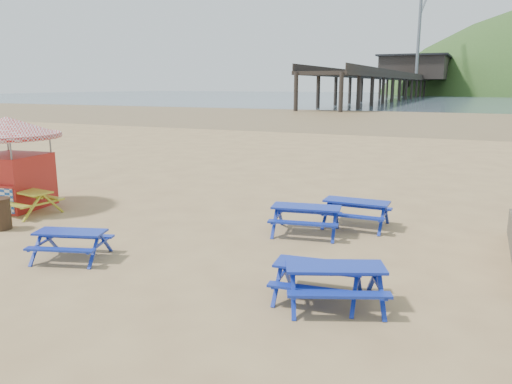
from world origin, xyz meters
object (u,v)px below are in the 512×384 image
at_px(litter_bin, 0,214).
at_px(ice_cream_kiosk, 9,151).
at_px(picnic_table_blue_a, 306,220).
at_px(picnic_table_yellow, 27,202).

bearing_deg(litter_bin, ice_cream_kiosk, 132.01).
bearing_deg(ice_cream_kiosk, litter_bin, -55.11).
height_order(picnic_table_blue_a, picnic_table_yellow, picnic_table_blue_a).
height_order(picnic_table_yellow, ice_cream_kiosk, ice_cream_kiosk).
bearing_deg(picnic_table_yellow, picnic_table_blue_a, 17.83).
distance_m(picnic_table_blue_a, ice_cream_kiosk, 10.52).
bearing_deg(litter_bin, picnic_table_yellow, 115.16).
relative_size(picnic_table_yellow, litter_bin, 2.22).
bearing_deg(picnic_table_yellow, litter_bin, -57.00).
distance_m(picnic_table_yellow, litter_bin, 1.84).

